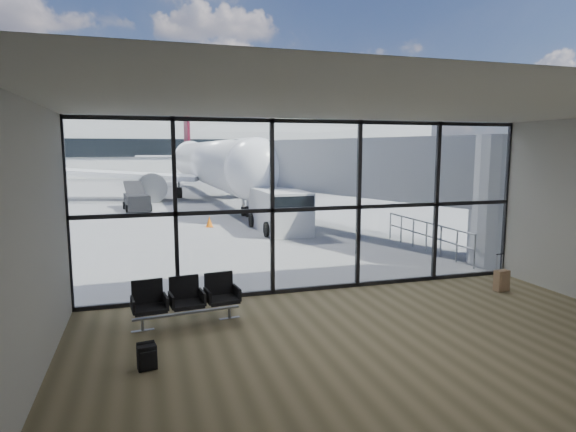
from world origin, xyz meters
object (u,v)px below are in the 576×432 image
seating_row (186,298)px  backpack (147,357)px  airliner (209,163)px  suitcase (502,280)px  service_van (280,210)px  belt_loader (137,201)px

seating_row → backpack: bearing=-118.4°
seating_row → airliner: (4.40, 28.86, 2.09)m
airliner → backpack: bearing=-101.2°
suitcase → airliner: (-3.81, 28.90, 2.35)m
service_van → belt_loader: size_ratio=1.14×
suitcase → service_van: service_van is taller
backpack → suitcase: (9.04, 2.06, 0.07)m
seating_row → service_van: 12.06m
backpack → airliner: airliner is taller
seating_row → suitcase: size_ratio=2.28×
airliner → belt_loader: bearing=-127.1°
suitcase → service_van: bearing=98.9°
suitcase → service_van: 11.34m
belt_loader → suitcase: bearing=-72.8°
seating_row → belt_loader: bearing=86.6°
seating_row → service_van: bearing=57.8°
airliner → belt_loader: 9.87m
backpack → suitcase: suitcase is taller
suitcase → backpack: bearing=-173.6°
airliner → belt_loader: (-5.61, -7.86, -2.08)m
seating_row → airliner: bearing=74.7°
service_van → belt_loader: bearing=121.6°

